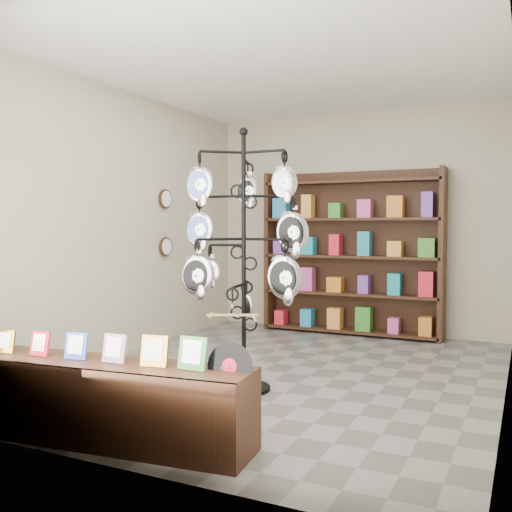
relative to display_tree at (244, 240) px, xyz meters
The scene contains 6 objects.
ground 1.52m from the display_tree, 81.05° to the left, with size 5.00×5.00×0.00m, color slate.
room_envelope 0.87m from the display_tree, 81.05° to the left, with size 5.00×5.00×5.00m.
display_tree is the anchor object (origin of this frame).
front_shelf 1.88m from the display_tree, 103.80° to the right, with size 2.26×0.69×0.79m.
back_shelving 3.01m from the display_tree, 87.89° to the left, with size 2.42×0.36×2.20m.
wall_clocks 2.39m from the display_tree, 141.13° to the left, with size 0.03×0.24×0.84m.
Camera 1 is at (2.15, -5.17, 1.46)m, focal length 40.00 mm.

